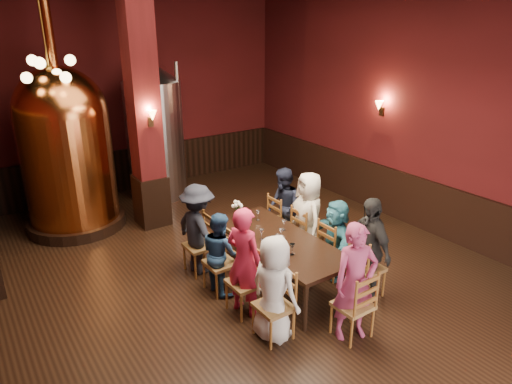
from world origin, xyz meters
TOP-DOWN VIEW (x-y plane):
  - room at (0.00, 0.00)m, footprint 10.00×10.02m
  - wainscot_right at (3.96, 0.00)m, footprint 0.08×9.90m
  - wainscot_back at (0.00, 4.96)m, footprint 7.90×0.08m
  - column at (-0.30, 2.80)m, footprint 0.58×0.58m
  - pendant_cluster at (-1.80, 2.90)m, footprint 0.90×0.90m
  - sconce_wall at (3.90, 0.80)m, footprint 0.20×0.20m
  - sconce_column at (-0.30, 2.50)m, footprint 0.20×0.20m
  - dining_table at (0.45, -0.40)m, footprint 1.01×2.40m
  - chair_0 at (-0.39, -1.40)m, footprint 0.46×0.46m
  - person_0 at (-0.39, -1.40)m, footprint 0.62×0.79m
  - chair_1 at (-0.39, -0.73)m, footprint 0.46×0.46m
  - person_1 at (-0.39, -0.73)m, footprint 0.54×0.67m
  - chair_2 at (-0.40, -0.07)m, footprint 0.46×0.46m
  - person_2 at (-0.40, -0.07)m, footprint 0.31×0.62m
  - chair_3 at (-0.40, 0.60)m, footprint 0.46×0.46m
  - person_3 at (-0.40, 0.60)m, footprint 0.69×1.03m
  - chair_4 at (1.31, -1.39)m, footprint 0.46×0.46m
  - person_4 at (1.31, -1.39)m, footprint 0.56×0.97m
  - chair_5 at (1.31, -0.72)m, footprint 0.46×0.46m
  - person_5 at (1.31, -0.72)m, footprint 0.75×1.25m
  - chair_6 at (1.30, -0.06)m, footprint 0.46×0.46m
  - person_6 at (1.30, -0.06)m, footprint 0.67×0.86m
  - chair_7 at (1.30, 0.61)m, footprint 0.46×0.46m
  - person_7 at (1.30, 0.61)m, footprint 0.57×0.77m
  - chair_8 at (0.46, -1.95)m, footprint 0.46×0.46m
  - person_8 at (0.46, -1.95)m, footprint 0.67×0.55m
  - copper_kettle at (-1.59, 3.53)m, footprint 1.86×1.86m
  - steel_vessel at (0.44, 4.19)m, footprint 1.62×1.62m
  - rose_vase at (0.34, 0.60)m, footprint 0.19×0.19m
  - wine_glass_0 at (0.30, -0.89)m, footprint 0.07×0.07m
  - wine_glass_1 at (0.57, 0.35)m, footprint 0.07×0.07m
  - wine_glass_2 at (0.69, -0.19)m, footprint 0.07×0.07m
  - wine_glass_3 at (0.22, -0.26)m, footprint 0.07×0.07m
  - wine_glass_4 at (0.22, 0.10)m, footprint 0.07×0.07m
  - wine_glass_5 at (0.31, -0.54)m, footprint 0.07×0.07m
  - wine_glass_6 at (0.31, -0.89)m, footprint 0.07×0.07m
  - wine_glass_7 at (0.47, -0.42)m, footprint 0.07×0.07m

SIDE VIEW (x-z plane):
  - chair_0 at x=-0.39m, z-range 0.00..0.92m
  - chair_1 at x=-0.39m, z-range 0.00..0.92m
  - chair_2 at x=-0.40m, z-range 0.00..0.92m
  - chair_3 at x=-0.40m, z-range 0.00..0.92m
  - chair_4 at x=1.31m, z-range 0.00..0.92m
  - chair_5 at x=1.31m, z-range 0.00..0.92m
  - chair_6 at x=1.30m, z-range 0.00..0.92m
  - chair_7 at x=1.30m, z-range 0.00..0.92m
  - chair_8 at x=0.46m, z-range 0.00..0.92m
  - wainscot_right at x=3.96m, z-range 0.00..1.00m
  - wainscot_back at x=0.00m, z-range 0.00..1.00m
  - person_2 at x=-0.40m, z-range 0.00..1.26m
  - person_5 at x=1.31m, z-range 0.00..1.29m
  - dining_table at x=0.45m, z-range 0.31..1.06m
  - person_0 at x=-0.39m, z-range 0.00..1.42m
  - person_7 at x=1.30m, z-range 0.00..1.43m
  - person_3 at x=-0.40m, z-range 0.00..1.49m
  - person_6 at x=1.30m, z-range 0.00..1.55m
  - person_4 at x=1.31m, z-range 0.00..1.55m
  - person_8 at x=0.46m, z-range 0.00..1.58m
  - person_1 at x=-0.39m, z-range 0.00..1.58m
  - wine_glass_0 at x=0.30m, z-range 0.75..0.92m
  - wine_glass_1 at x=0.57m, z-range 0.75..0.92m
  - wine_glass_2 at x=0.69m, z-range 0.75..0.92m
  - wine_glass_3 at x=0.22m, z-range 0.75..0.92m
  - wine_glass_4 at x=0.22m, z-range 0.75..0.92m
  - wine_glass_5 at x=0.31m, z-range 0.75..0.92m
  - wine_glass_6 at x=0.31m, z-range 0.75..0.92m
  - wine_glass_7 at x=0.47m, z-range 0.75..0.92m
  - rose_vase at x=0.34m, z-range 0.80..1.11m
  - steel_vessel at x=0.44m, z-range 0.00..3.03m
  - copper_kettle at x=-1.59m, z-range -0.59..3.79m
  - sconce_wall at x=3.90m, z-range 2.02..2.38m
  - sconce_column at x=-0.30m, z-range 2.02..2.38m
  - room at x=0.00m, z-range 0.00..4.50m
  - column at x=-0.30m, z-range 0.00..4.50m
  - pendant_cluster at x=-1.80m, z-range 2.25..3.95m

